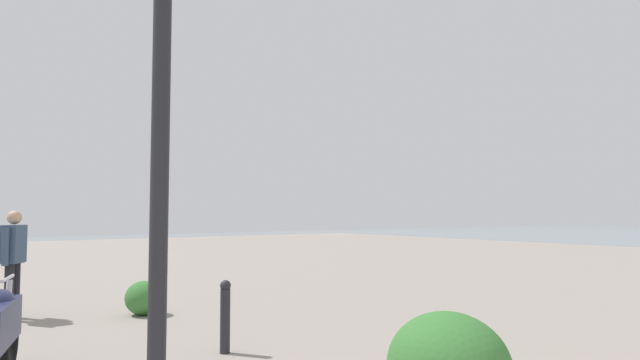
% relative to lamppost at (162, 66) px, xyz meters
% --- Properties ---
extents(lamppost, '(0.98, 0.28, 4.25)m').
position_rel_lamppost_xyz_m(lamppost, '(0.00, 0.00, 0.00)').
color(lamppost, '#232328').
rests_on(lamppost, ground).
extents(pedestrian, '(0.54, 0.41, 1.71)m').
position_rel_lamppost_xyz_m(pedestrian, '(5.83, 0.26, -1.82)').
color(pedestrian, black).
rests_on(pedestrian, ground).
extents(bollard_mid, '(0.13, 0.13, 0.87)m').
position_rel_lamppost_xyz_m(bollard_mid, '(1.94, -1.52, -2.36)').
color(bollard_mid, '#232328').
rests_on(bollard_mid, ground).
extents(shrub_low, '(0.65, 0.58, 0.55)m').
position_rel_lamppost_xyz_m(shrub_low, '(4.97, -1.54, -2.53)').
color(shrub_low, '#387533').
rests_on(shrub_low, ground).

